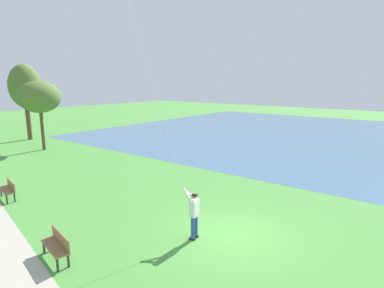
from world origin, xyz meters
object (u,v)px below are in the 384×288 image
(park_bench_far_walkway, at_px, (9,188))
(tree_treeline_right, at_px, (25,87))
(tree_lakeside_near, at_px, (39,97))
(person_kite_flyer, at_px, (194,211))
(park_bench_near_walkway, at_px, (57,244))

(park_bench_far_walkway, height_order, tree_treeline_right, tree_treeline_right)
(tree_lakeside_near, relative_size, tree_treeline_right, 0.78)
(park_bench_far_walkway, distance_m, tree_lakeside_near, 12.26)
(tree_lakeside_near, bearing_deg, person_kite_flyer, -103.03)
(tree_treeline_right, bearing_deg, person_kite_flyer, -103.61)
(park_bench_near_walkway, distance_m, tree_treeline_right, 24.58)
(park_bench_far_walkway, relative_size, tree_treeline_right, 0.22)
(park_bench_far_walkway, xyz_separation_m, tree_treeline_right, (8.31, 15.25, 4.59))
(person_kite_flyer, relative_size, park_bench_far_walkway, 1.17)
(park_bench_far_walkway, xyz_separation_m, tree_lakeside_near, (6.72, 9.52, 3.84))
(park_bench_near_walkway, bearing_deg, person_kite_flyer, -35.26)
(tree_lakeside_near, distance_m, tree_treeline_right, 6.00)
(park_bench_near_walkway, xyz_separation_m, park_bench_far_walkway, (1.40, 6.86, 0.00))
(park_bench_near_walkway, distance_m, tree_lakeside_near, 18.68)
(park_bench_near_walkway, height_order, park_bench_far_walkway, same)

